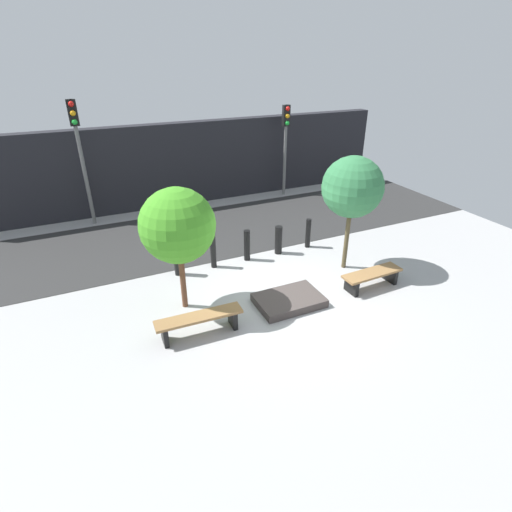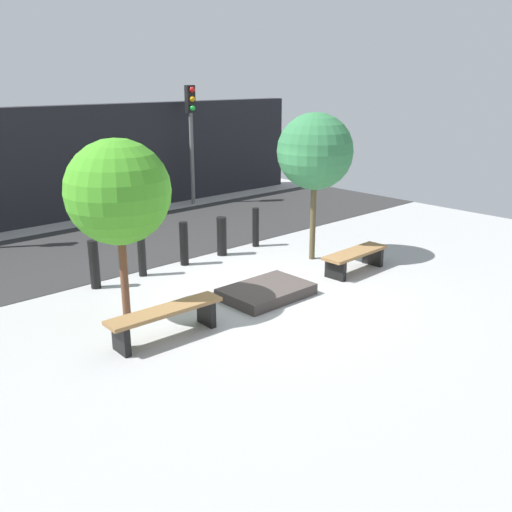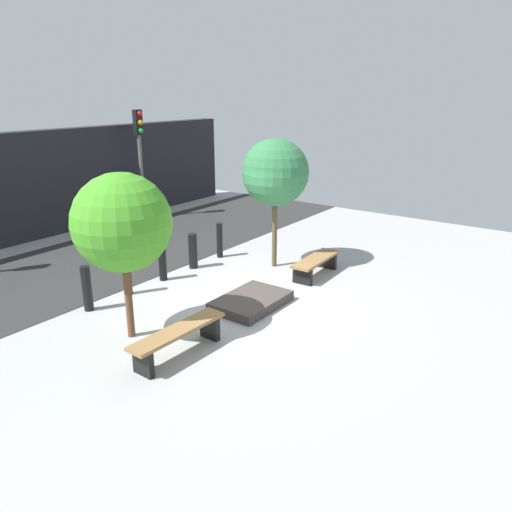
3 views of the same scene
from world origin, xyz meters
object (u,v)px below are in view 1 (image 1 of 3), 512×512
Objects in this scene: bench_left at (199,321)px; bollard_right at (278,240)px; traffic_light_west at (79,142)px; planter_bed at (289,300)px; bench_right at (372,276)px; traffic_light_mid_west at (286,134)px; bollard_far_right at (308,233)px; tree_behind_left_bench at (178,226)px; bollard_center at (247,245)px; bollard_left at (213,251)px; bollard_far_left at (177,259)px; tree_behind_right_bench at (352,188)px.

bench_left is 2.17× the size of bollard_right.
planter_bed is at bearing -62.51° from traffic_light_west.
planter_bed is at bearing 172.99° from bench_right.
bench_right is 0.46× the size of traffic_light_mid_west.
traffic_light_west is at bearing 140.74° from bollard_far_right.
planter_bed is 0.54× the size of tree_behind_left_bench.
bollard_center is at bearing 180.00° from bollard_right.
traffic_light_mid_west reaches higher than bollard_left.
bollard_far_left is 1.01m from bollard_left.
bollard_far_left is at bearing -140.75° from traffic_light_mid_west.
tree_behind_right_bench reaches higher than planter_bed.
tree_behind_left_bench reaches higher than bench_right.
traffic_light_west is at bearing 128.46° from bollard_center.
bollard_left is at bearing -59.89° from traffic_light_west.
traffic_light_west is at bearing 110.06° from bollard_far_left.
tree_behind_right_bench is at bearing -0.00° from tree_behind_left_bench.
tree_behind_right_bench is at bearing -33.94° from bollard_center.
bollard_far_right is at bearing 19.59° from tree_behind_left_bench.
bollard_center is (1.01, 0.00, -0.03)m from bollard_left.
bollard_right reaches higher than planter_bed.
bench_right is at bearing -50.89° from traffic_light_west.
bollard_right is 0.94× the size of bollard_far_right.
bollard_left is at bearing 180.00° from bollard_center.
bollard_far_left reaches higher than bollard_right.
bollard_far_right is at bearing 0.00° from bollard_far_left.
bollard_far_left is at bearing 180.00° from bollard_left.
bollard_far_left is at bearing 146.02° from bench_right.
bollard_right reaches higher than bench_right.
tree_behind_right_bench is at bearing -103.30° from traffic_light_mid_west.
tree_behind_right_bench is 3.38× the size of bollard_far_left.
bollard_far_left is at bearing 180.00° from bollard_far_right.
bollard_far_left is 0.23× the size of traffic_light_west.
bollard_far_right is at bearing 93.29° from bench_right.
tree_behind_left_bench is 3.96m from bollard_right.
tree_behind_left_bench reaches higher than bollard_left.
traffic_light_mid_west reaches higher than bollard_right.
traffic_light_mid_west is at bearing 62.51° from planter_bed.
traffic_light_mid_west reaches higher than tree_behind_left_bench.
tree_behind_left_bench is at bearing -129.48° from bollard_left.
bench_left is at bearing -95.25° from bollard_far_left.
tree_behind_left_bench is at bearing -160.41° from bollard_far_right.
planter_bed is 2.70m from bollard_right.
tree_behind_right_bench is 2.72m from bollard_right.
bollard_left is at bearing -135.26° from traffic_light_mid_west.
bollard_right reaches higher than bench_left.
bollard_left is 2.02m from bollard_right.
traffic_light_west reaches higher than bollard_left.
traffic_light_west reaches higher than planter_bed.
bollard_center is at bearing 128.26° from bench_right.
traffic_light_west reaches higher than bollard_center.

